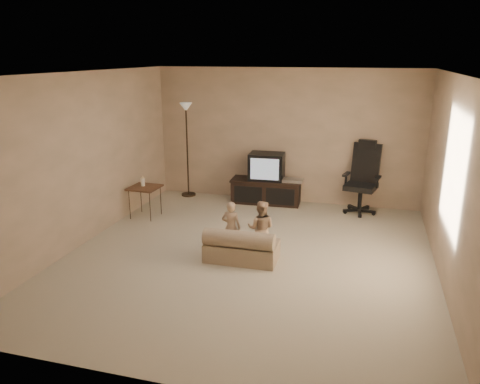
# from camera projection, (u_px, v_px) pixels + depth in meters

# --- Properties ---
(floor) EXTENTS (5.50, 5.50, 0.00)m
(floor) POSITION_uv_depth(u_px,v_px,m) (249.00, 257.00, 6.56)
(floor) COLOR #B4A78F
(floor) RESTS_ON ground
(room_shell) EXTENTS (5.50, 5.50, 5.50)m
(room_shell) POSITION_uv_depth(u_px,v_px,m) (249.00, 150.00, 6.13)
(room_shell) COLOR white
(room_shell) RESTS_ON floor
(tv_stand) EXTENTS (1.36, 0.55, 0.96)m
(tv_stand) POSITION_uv_depth(u_px,v_px,m) (267.00, 183.00, 8.83)
(tv_stand) COLOR black
(tv_stand) RESTS_ON floor
(office_chair) EXTENTS (0.71, 0.74, 1.28)m
(office_chair) POSITION_uv_depth(u_px,v_px,m) (362.00, 187.00, 8.30)
(office_chair) COLOR black
(office_chair) RESTS_ON floor
(side_table) EXTENTS (0.51, 0.51, 0.73)m
(side_table) POSITION_uv_depth(u_px,v_px,m) (144.00, 188.00, 8.03)
(side_table) COLOR brown
(side_table) RESTS_ON floor
(floor_lamp) EXTENTS (0.29, 0.29, 1.84)m
(floor_lamp) POSITION_uv_depth(u_px,v_px,m) (187.00, 129.00, 9.03)
(floor_lamp) COLOR black
(floor_lamp) RESTS_ON floor
(child_sofa) EXTENTS (0.99, 0.56, 0.48)m
(child_sofa) POSITION_uv_depth(u_px,v_px,m) (241.00, 248.00, 6.38)
(child_sofa) COLOR tan
(child_sofa) RESTS_ON floor
(toddler_left) EXTENTS (0.28, 0.21, 0.76)m
(toddler_left) POSITION_uv_depth(u_px,v_px,m) (231.00, 227.00, 6.61)
(toddler_left) COLOR tan
(toddler_left) RESTS_ON floor
(toddler_right) EXTENTS (0.40, 0.23, 0.80)m
(toddler_right) POSITION_uv_depth(u_px,v_px,m) (261.00, 229.00, 6.50)
(toddler_right) COLOR tan
(toddler_right) RESTS_ON floor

